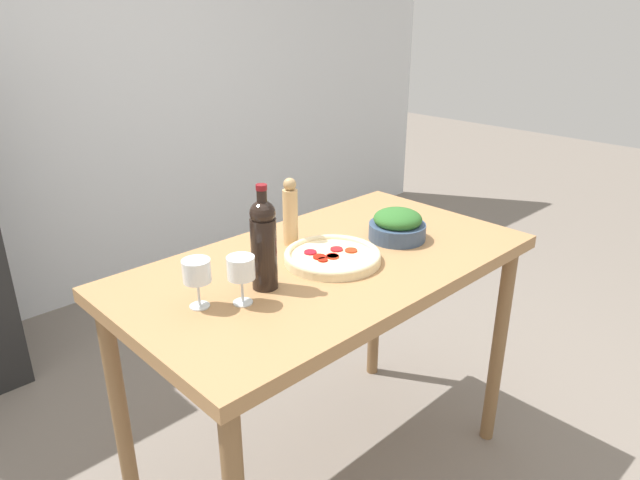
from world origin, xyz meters
name	(u,v)px	position (x,y,z in m)	size (l,w,h in m)	color
ground_plane	(327,473)	(0.00, 0.00, 0.00)	(14.00, 14.00, 0.00)	slate
wall_back	(63,92)	(0.00, 2.17, 1.30)	(6.40, 0.06, 2.60)	silver
prep_counter	(328,287)	(0.00, 0.00, 0.85)	(1.44, 0.79, 0.95)	#A87A4C
wine_bottle	(264,242)	(-0.29, -0.01, 1.11)	(0.08, 0.08, 0.33)	black
wine_glass_near	(241,270)	(-0.40, -0.05, 1.06)	(0.08, 0.08, 0.15)	silver
wine_glass_far	(197,272)	(-0.50, 0.02, 1.06)	(0.08, 0.08, 0.15)	silver
pepper_mill	(289,213)	(0.00, 0.19, 1.07)	(0.05, 0.05, 0.25)	tan
salad_bowl	(397,225)	(0.32, -0.05, 1.01)	(0.21, 0.21, 0.12)	#384C6B
homemade_pizza	(332,257)	(0.00, -0.02, 0.97)	(0.33, 0.33, 0.04)	beige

